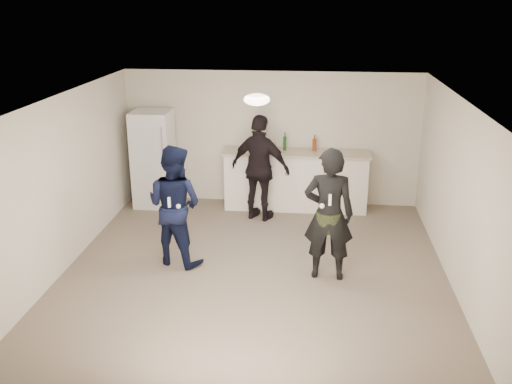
# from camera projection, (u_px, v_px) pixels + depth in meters

# --- Properties ---
(floor) EXTENTS (6.00, 6.00, 0.00)m
(floor) POSITION_uv_depth(u_px,v_px,m) (255.00, 271.00, 8.28)
(floor) COLOR #6B5B4C
(floor) RESTS_ON ground
(ceiling) EXTENTS (6.00, 6.00, 0.00)m
(ceiling) POSITION_uv_depth(u_px,v_px,m) (254.00, 100.00, 7.46)
(ceiling) COLOR silver
(ceiling) RESTS_ON wall_back
(wall_back) EXTENTS (6.00, 0.00, 6.00)m
(wall_back) POSITION_uv_depth(u_px,v_px,m) (272.00, 138.00, 10.69)
(wall_back) COLOR beige
(wall_back) RESTS_ON floor
(wall_front) EXTENTS (6.00, 0.00, 6.00)m
(wall_front) POSITION_uv_depth(u_px,v_px,m) (218.00, 299.00, 5.05)
(wall_front) COLOR beige
(wall_front) RESTS_ON floor
(wall_left) EXTENTS (0.00, 6.00, 6.00)m
(wall_left) POSITION_uv_depth(u_px,v_px,m) (63.00, 183.00, 8.14)
(wall_left) COLOR beige
(wall_left) RESTS_ON floor
(wall_right) EXTENTS (0.00, 6.00, 6.00)m
(wall_right) POSITION_uv_depth(u_px,v_px,m) (459.00, 197.00, 7.60)
(wall_right) COLOR beige
(wall_right) RESTS_ON floor
(counter) EXTENTS (2.60, 0.56, 1.05)m
(counter) POSITION_uv_depth(u_px,v_px,m) (296.00, 181.00, 10.57)
(counter) COLOR white
(counter) RESTS_ON floor
(counter_top) EXTENTS (2.68, 0.64, 0.04)m
(counter_top) POSITION_uv_depth(u_px,v_px,m) (296.00, 153.00, 10.39)
(counter_top) COLOR beige
(counter_top) RESTS_ON counter
(fridge) EXTENTS (0.70, 0.70, 1.80)m
(fridge) POSITION_uv_depth(u_px,v_px,m) (154.00, 159.00, 10.64)
(fridge) COLOR white
(fridge) RESTS_ON floor
(fridge_handle) EXTENTS (0.02, 0.02, 0.60)m
(fridge_handle) POSITION_uv_depth(u_px,v_px,m) (162.00, 143.00, 10.13)
(fridge_handle) COLOR silver
(fridge_handle) RESTS_ON fridge
(ceiling_dome) EXTENTS (0.36, 0.36, 0.16)m
(ceiling_dome) POSITION_uv_depth(u_px,v_px,m) (257.00, 100.00, 7.76)
(ceiling_dome) COLOR white
(ceiling_dome) RESTS_ON ceiling
(shaker) EXTENTS (0.08, 0.08, 0.17)m
(shaker) POSITION_uv_depth(u_px,v_px,m) (273.00, 146.00, 10.46)
(shaker) COLOR silver
(shaker) RESTS_ON counter_top
(man) EXTENTS (1.05, 0.94, 1.80)m
(man) POSITION_uv_depth(u_px,v_px,m) (175.00, 205.00, 8.30)
(man) COLOR #0E163D
(man) RESTS_ON floor
(woman) EXTENTS (0.71, 0.48, 1.89)m
(woman) POSITION_uv_depth(u_px,v_px,m) (329.00, 214.00, 7.82)
(woman) COLOR black
(woman) RESTS_ON floor
(camo_shorts) EXTENTS (0.34, 0.34, 0.28)m
(camo_shorts) POSITION_uv_depth(u_px,v_px,m) (328.00, 221.00, 7.85)
(camo_shorts) COLOR #2F3C1B
(camo_shorts) RESTS_ON woman
(spectator) EXTENTS (1.19, 0.83, 1.88)m
(spectator) POSITION_uv_depth(u_px,v_px,m) (260.00, 168.00, 9.92)
(spectator) COLOR black
(spectator) RESTS_ON floor
(remote_man) EXTENTS (0.04, 0.04, 0.15)m
(remote_man) POSITION_uv_depth(u_px,v_px,m) (169.00, 202.00, 7.98)
(remote_man) COLOR white
(remote_man) RESTS_ON man
(nunchuk_man) EXTENTS (0.07, 0.07, 0.07)m
(nunchuk_man) POSITION_uv_depth(u_px,v_px,m) (178.00, 206.00, 8.02)
(nunchuk_man) COLOR silver
(nunchuk_man) RESTS_ON man
(remote_woman) EXTENTS (0.04, 0.04, 0.15)m
(remote_woman) POSITION_uv_depth(u_px,v_px,m) (330.00, 200.00, 7.49)
(remote_woman) COLOR white
(remote_woman) RESTS_ON woman
(nunchuk_woman) EXTENTS (0.07, 0.07, 0.07)m
(nunchuk_woman) POSITION_uv_depth(u_px,v_px,m) (322.00, 206.00, 7.56)
(nunchuk_woman) COLOR white
(nunchuk_woman) RESTS_ON woman
(bottle_cluster) EXTENTS (1.16, 0.31, 0.26)m
(bottle_cluster) POSITION_uv_depth(u_px,v_px,m) (281.00, 145.00, 10.40)
(bottle_cluster) COLOR #174E16
(bottle_cluster) RESTS_ON counter_top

